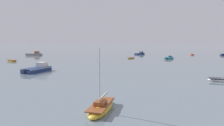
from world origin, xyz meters
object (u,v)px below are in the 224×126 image
(rowboat_moored_1, at_px, (131,58))
(rowboat_moored_4, at_px, (223,80))
(rowboat_moored_3, at_px, (192,55))
(motorboat_moored_3, at_px, (36,54))
(motorboat_moored_4, at_px, (41,69))
(sailboat_moored_1, at_px, (101,107))
(motorboat_moored_0, at_px, (170,58))
(motorboat_moored_2, at_px, (141,54))
(rowboat_moored_6, at_px, (12,61))

(rowboat_moored_1, height_order, rowboat_moored_4, rowboat_moored_4)
(rowboat_moored_3, height_order, rowboat_moored_4, rowboat_moored_4)
(motorboat_moored_3, height_order, motorboat_moored_4, motorboat_moored_3)
(rowboat_moored_4, bearing_deg, sailboat_moored_1, 51.75)
(motorboat_moored_0, height_order, motorboat_moored_4, motorboat_moored_4)
(rowboat_moored_4, bearing_deg, motorboat_moored_2, -69.91)
(rowboat_moored_3, xyz_separation_m, sailboat_moored_1, (-51.32, -49.64, 0.09))
(rowboat_moored_1, bearing_deg, motorboat_moored_2, 24.93)
(motorboat_moored_3, bearing_deg, sailboat_moored_1, -63.81)
(motorboat_moored_0, bearing_deg, rowboat_moored_6, 131.60)
(rowboat_moored_6, height_order, motorboat_moored_4, motorboat_moored_4)
(motorboat_moored_0, xyz_separation_m, sailboat_moored_1, (-32.69, -37.88, 0.01))
(motorboat_moored_0, height_order, rowboat_moored_4, motorboat_moored_0)
(motorboat_moored_3, bearing_deg, motorboat_moored_2, 8.00)
(motorboat_moored_2, distance_m, rowboat_moored_4, 55.14)
(rowboat_moored_1, distance_m, rowboat_moored_6, 34.71)
(rowboat_moored_4, distance_m, sailboat_moored_1, 19.86)
(rowboat_moored_6, bearing_deg, motorboat_moored_2, -109.55)
(rowboat_moored_3, distance_m, motorboat_moored_4, 62.06)
(motorboat_moored_0, bearing_deg, rowboat_moored_1, 115.80)
(rowboat_moored_1, bearing_deg, rowboat_moored_4, -123.17)
(rowboat_moored_1, height_order, sailboat_moored_1, sailboat_moored_1)
(motorboat_moored_0, relative_size, motorboat_moored_4, 0.73)
(rowboat_moored_6, bearing_deg, motorboat_moored_3, -49.69)
(rowboat_moored_3, distance_m, motorboat_moored_3, 61.60)
(rowboat_moored_4, relative_size, sailboat_moored_1, 0.76)
(motorboat_moored_0, bearing_deg, rowboat_moored_4, -152.68)
(motorboat_moored_0, height_order, sailboat_moored_1, sailboat_moored_1)
(rowboat_moored_1, relative_size, rowboat_moored_4, 0.82)
(sailboat_moored_1, bearing_deg, motorboat_moored_3, -140.97)
(sailboat_moored_1, bearing_deg, motorboat_moored_0, 171.76)
(sailboat_moored_1, xyz_separation_m, motorboat_moored_4, (-5.09, 23.76, 0.14))
(rowboat_moored_6, distance_m, motorboat_moored_4, 22.53)
(rowboat_moored_3, relative_size, motorboat_moored_4, 0.55)
(rowboat_moored_4, distance_m, rowboat_moored_6, 50.59)
(motorboat_moored_0, xyz_separation_m, motorboat_moored_3, (-40.34, 29.55, 0.15))
(rowboat_moored_4, bearing_deg, motorboat_moored_4, -1.72)
(motorboat_moored_0, distance_m, rowboat_moored_3, 22.03)
(rowboat_moored_1, height_order, motorboat_moored_0, motorboat_moored_0)
(rowboat_moored_1, distance_m, motorboat_moored_3, 38.26)
(motorboat_moored_0, relative_size, sailboat_moored_1, 0.87)
(rowboat_moored_6, bearing_deg, motorboat_moored_0, -135.15)
(motorboat_moored_0, height_order, rowboat_moored_3, motorboat_moored_0)
(rowboat_moored_3, height_order, motorboat_moored_2, motorboat_moored_2)
(motorboat_moored_2, bearing_deg, rowboat_moored_3, -40.83)
(rowboat_moored_3, xyz_separation_m, motorboat_moored_3, (-58.97, 17.80, 0.23))
(rowboat_moored_1, distance_m, rowboat_moored_3, 30.39)
(rowboat_moored_3, bearing_deg, rowboat_moored_1, -51.15)
(rowboat_moored_4, xyz_separation_m, sailboat_moored_1, (-19.03, -5.68, 0.06))
(motorboat_moored_3, relative_size, rowboat_moored_6, 1.75)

